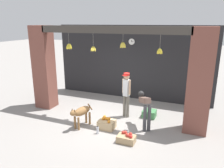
% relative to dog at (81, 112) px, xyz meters
% --- Properties ---
extents(ground_plane, '(60.00, 60.00, 0.00)m').
position_rel_dog_xyz_m(ground_plane, '(0.60, 0.79, -0.52)').
color(ground_plane, gray).
extents(shop_back_wall, '(7.01, 0.12, 3.23)m').
position_rel_dog_xyz_m(shop_back_wall, '(0.60, 3.43, 1.10)').
color(shop_back_wall, '#232326').
rests_on(shop_back_wall, ground_plane).
extents(shop_pillar_left, '(0.70, 0.60, 3.23)m').
position_rel_dog_xyz_m(shop_pillar_left, '(-2.25, 1.09, 1.10)').
color(shop_pillar_left, brown).
rests_on(shop_pillar_left, ground_plane).
extents(shop_pillar_right, '(0.70, 0.60, 3.23)m').
position_rel_dog_xyz_m(shop_pillar_right, '(3.46, 1.09, 1.10)').
color(shop_pillar_right, brown).
rests_on(shop_pillar_right, ground_plane).
extents(storefront_awning, '(5.11, 0.28, 0.85)m').
position_rel_dog_xyz_m(storefront_awning, '(0.59, 0.91, 2.56)').
color(storefront_awning, '#3D3833').
extents(dog, '(0.44, 0.98, 0.75)m').
position_rel_dog_xyz_m(dog, '(0.00, 0.00, 0.00)').
color(dog, olive).
rests_on(dog, ground_plane).
extents(shopkeeper, '(0.33, 0.29, 1.63)m').
position_rel_dog_xyz_m(shopkeeper, '(1.09, 1.32, 0.44)').
color(shopkeeper, '#6B665B').
rests_on(shopkeeper, ground_plane).
extents(worker_stooping, '(0.58, 0.78, 1.11)m').
position_rel_dog_xyz_m(worker_stooping, '(1.92, 0.74, 0.23)').
color(worker_stooping, '#424247').
rests_on(worker_stooping, ground_plane).
extents(fruit_crate_oranges, '(0.53, 0.42, 0.37)m').
position_rel_dog_xyz_m(fruit_crate_oranges, '(0.81, 0.22, -0.36)').
color(fruit_crate_oranges, tan).
rests_on(fruit_crate_oranges, ground_plane).
extents(fruit_crate_apples, '(0.51, 0.34, 0.30)m').
position_rel_dog_xyz_m(fruit_crate_apples, '(1.68, -0.37, -0.39)').
color(fruit_crate_apples, tan).
rests_on(fruit_crate_apples, ground_plane).
extents(produce_box_green, '(0.47, 0.43, 0.26)m').
position_rel_dog_xyz_m(produce_box_green, '(1.89, 1.60, -0.39)').
color(produce_box_green, '#42844C').
rests_on(produce_box_green, ground_plane).
extents(water_bottle, '(0.08, 0.08, 0.25)m').
position_rel_dog_xyz_m(water_bottle, '(0.69, -0.22, -0.40)').
color(water_bottle, silver).
rests_on(water_bottle, ground_plane).
extents(wall_clock, '(0.28, 0.03, 0.28)m').
position_rel_dog_xyz_m(wall_clock, '(0.63, 3.35, 2.02)').
color(wall_clock, black).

